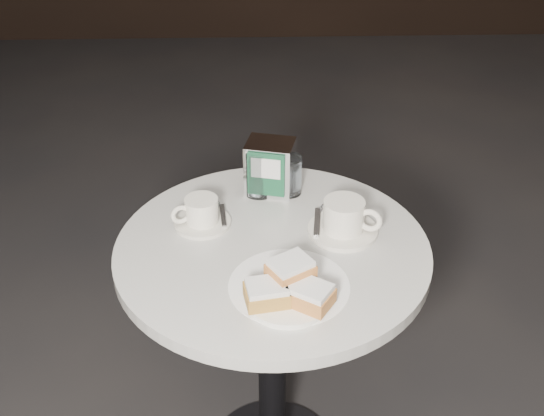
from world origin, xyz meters
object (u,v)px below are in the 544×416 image
Objects in this scene: coffee_cup_left at (201,213)px; coffee_cup_right at (344,219)px; water_glass_right at (289,176)px; water_glass_left at (259,172)px; napkin_dispenser at (270,167)px; beignet_plate at (289,290)px; cafe_table at (272,312)px.

coffee_cup_left is 0.82× the size of coffee_cup_right.
water_glass_right reaches higher than coffee_cup_left.
water_glass_right is (-0.11, 0.18, 0.01)m from coffee_cup_right.
coffee_cup_right is 2.09× the size of water_glass_right.
coffee_cup_right is at bearing -43.42° from water_glass_left.
coffee_cup_right is at bearing -35.71° from napkin_dispenser.
beignet_plate is 0.27m from coffee_cup_right.
beignet_plate is 0.42m from water_glass_left.
napkin_dispenser reaches higher than water_glass_right.
coffee_cup_right is 0.21m from water_glass_right.
water_glass_right reaches higher than beignet_plate.
water_glass_left is at bearing -146.42° from napkin_dispenser.
beignet_plate is (0.03, -0.19, 0.23)m from cafe_table.
coffee_cup_right is (0.32, -0.04, 0.01)m from coffee_cup_left.
water_glass_right is at bearing 12.14° from coffee_cup_left.
coffee_cup_left reaches higher than cafe_table.
beignet_plate is at bearing -98.38° from coffee_cup_right.
coffee_cup_left is at bearing 123.91° from beignet_plate.
beignet_plate is 0.42m from napkin_dispenser.
beignet_plate and coffee_cup_right have the same top height.
napkin_dispenser is (0.00, 0.23, 0.26)m from cafe_table.
coffee_cup_left is 1.39× the size of water_glass_left.
water_glass_right is at bearing 77.49° from cafe_table.
water_glass_right is (0.02, 0.41, 0.02)m from beignet_plate.
water_glass_right is at bearing -1.49° from napkin_dispenser.
water_glass_left is 1.22× the size of water_glass_right.
water_glass_left reaches higher than coffee_cup_right.
water_glass_right is at bearing 145.10° from coffee_cup_right.
beignet_plate is at bearing -82.92° from water_glass_left.
cafe_table is at bearing -102.51° from water_glass_right.
cafe_table is 6.14× the size of water_glass_left.
water_glass_left reaches higher than cafe_table.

